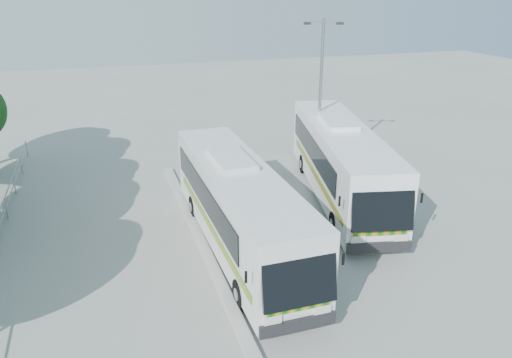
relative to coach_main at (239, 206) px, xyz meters
name	(u,v)px	position (x,y,z in m)	size (l,w,h in m)	color
ground	(265,249)	(0.93, -0.44, -1.80)	(100.00, 100.00, 0.00)	#9C9C97
kerb_divider	(197,233)	(-1.37, 1.56, -1.73)	(0.40, 16.00, 0.15)	#B2B2AD
coach_main	(239,206)	(0.00, 0.00, 0.00)	(2.64, 11.91, 3.29)	silver
coach_adjacent	(341,160)	(6.03, 3.36, 0.07)	(5.13, 12.59, 3.43)	white
lamppost	(320,91)	(6.45, 6.88, 2.69)	(1.94, 0.80, 8.14)	gray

